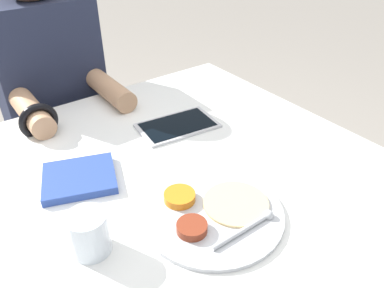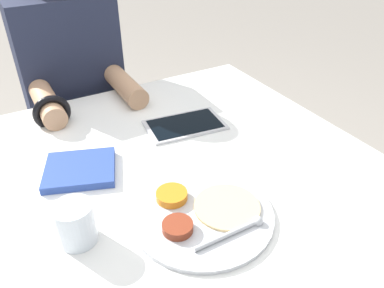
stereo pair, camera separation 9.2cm
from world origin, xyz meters
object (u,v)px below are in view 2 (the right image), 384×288
red_notebook (80,170)px  thali_tray (201,213)px  person_diner (80,118)px  drinking_glass (76,224)px  tablet_device (185,125)px

red_notebook → thali_tray: bearing=-56.0°
person_diner → thali_tray: bearing=-86.0°
person_diner → drinking_glass: person_diner is taller
person_diner → drinking_glass: 0.81m
tablet_device → drinking_glass: drinking_glass is taller
red_notebook → tablet_device: (0.33, 0.07, -0.00)m
red_notebook → person_diner: 0.59m
red_notebook → person_diner: bearing=77.2°
tablet_device → drinking_glass: 0.48m
person_diner → tablet_device: bearing=-67.2°
thali_tray → tablet_device: bearing=66.8°
thali_tray → person_diner: (-0.06, 0.83, -0.17)m
thali_tray → tablet_device: size_ratio=1.27×
tablet_device → thali_tray: bearing=-113.2°
thali_tray → person_diner: bearing=94.0°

